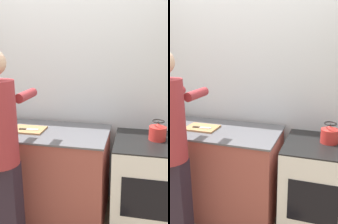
# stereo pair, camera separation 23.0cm
# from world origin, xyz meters

# --- Properties ---
(wall_back) EXTENTS (8.00, 0.05, 2.60)m
(wall_back) POSITION_xyz_m (0.00, 0.74, 1.30)
(wall_back) COLOR silver
(wall_back) RESTS_ON ground_plane
(counter) EXTENTS (1.50, 0.69, 0.93)m
(counter) POSITION_xyz_m (-0.34, 0.33, 0.46)
(counter) COLOR #9E4C42
(counter) RESTS_ON ground_plane
(oven) EXTENTS (0.61, 0.68, 0.90)m
(oven) POSITION_xyz_m (0.78, 0.34, 0.45)
(oven) COLOR silver
(oven) RESTS_ON ground_plane
(person) EXTENTS (0.33, 0.57, 1.75)m
(person) POSITION_xyz_m (-0.41, -0.23, 0.96)
(person) COLOR #281D29
(person) RESTS_ON ground_plane
(cutting_board) EXTENTS (0.33, 0.24, 0.02)m
(cutting_board) POSITION_xyz_m (-0.42, 0.31, 0.94)
(cutting_board) COLOR #A87A4C
(cutting_board) RESTS_ON counter
(knife) EXTENTS (0.20, 0.05, 0.01)m
(knife) POSITION_xyz_m (-0.41, 0.29, 0.95)
(knife) COLOR silver
(knife) RESTS_ON cutting_board
(kettle) EXTENTS (0.16, 0.16, 0.19)m
(kettle) POSITION_xyz_m (0.87, 0.39, 0.98)
(kettle) COLOR red
(kettle) RESTS_ON oven
(canister_jar) EXTENTS (0.13, 0.13, 0.17)m
(canister_jar) POSITION_xyz_m (-0.98, 0.56, 1.01)
(canister_jar) COLOR tan
(canister_jar) RESTS_ON counter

